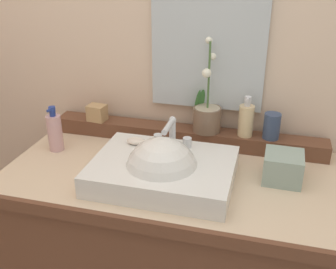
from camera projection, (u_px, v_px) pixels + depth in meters
The scene contains 12 objects.
wall_back at pixel (196, 28), 1.63m from camera, with size 3.12×0.20×2.68m, color beige.
vanity_cabinet at pixel (170, 266), 1.64m from camera, with size 1.20×0.62×0.90m.
back_ledge at pixel (186, 135), 1.65m from camera, with size 1.12×0.09×0.07m, color brown.
sink_basin at pixel (162, 172), 1.37m from camera, with size 0.48×0.36×0.28m.
soap_bar at pixel (136, 141), 1.47m from camera, with size 0.07×0.04×0.02m, color silver.
potted_plant at pixel (207, 114), 1.59m from camera, with size 0.12×0.11×0.37m.
soap_dispenser at pixel (246, 120), 1.55m from camera, with size 0.06×0.06×0.16m.
tumbler_cup at pixel (272, 126), 1.53m from camera, with size 0.06×0.06×0.10m, color #354564.
trinket_box at pixel (97, 113), 1.70m from camera, with size 0.07×0.06×0.07m, color tan.
lotion_bottle at pixel (55, 132), 1.58m from camera, with size 0.06×0.06×0.18m.
tissue_box at pixel (283, 167), 1.38m from camera, with size 0.13×0.13×0.10m, color #8DA296.
mirror at pixel (209, 27), 1.50m from camera, with size 0.44×0.02×0.64m, color silver.
Camera 1 is at (0.32, -1.22, 1.63)m, focal length 42.88 mm.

